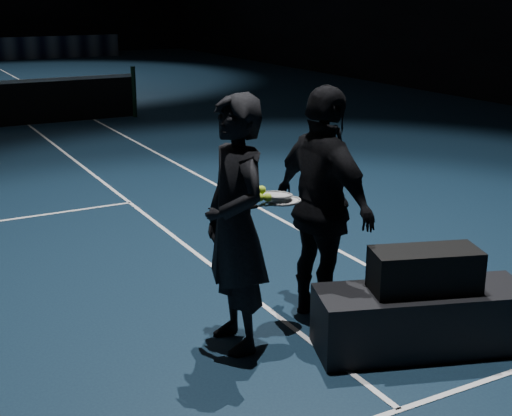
{
  "coord_description": "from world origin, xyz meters",
  "views": [
    {
      "loc": [
        1.32,
        -15.06,
        2.65
      ],
      "look_at": [
        3.78,
        -10.5,
        1.08
      ],
      "focal_mm": 50.0,
      "sensor_mm": 36.0,
      "label": 1
    }
  ],
  "objects": [
    {
      "name": "player_b",
      "position": [
        4.43,
        -10.45,
        0.98
      ],
      "size": [
        0.58,
        1.19,
        1.96
      ],
      "primitive_type": "imported",
      "rotation": [
        0.0,
        0.0,
        1.66
      ],
      "color": "black",
      "rests_on": "floor"
    },
    {
      "name": "net_post_right",
      "position": [
        6.4,
        0.0,
        0.55
      ],
      "size": [
        0.1,
        0.1,
        1.1
      ],
      "primitive_type": "cylinder",
      "color": "black",
      "rests_on": "floor"
    },
    {
      "name": "bag_signature",
      "position": [
        4.8,
        -11.45,
        0.65
      ],
      "size": [
        0.36,
        0.13,
        0.11
      ],
      "primitive_type": "cube",
      "rotation": [
        0.0,
        0.0,
        -0.33
      ],
      "color": "white",
      "rests_on": "racket_bag"
    },
    {
      "name": "tennis_balls",
      "position": [
        3.84,
        -10.51,
        1.17
      ],
      "size": [
        0.12,
        0.1,
        0.12
      ],
      "primitive_type": null,
      "color": "#ADCE2B",
      "rests_on": "racket_upper"
    },
    {
      "name": "racket_lower",
      "position": [
        4.03,
        -10.49,
        1.09
      ],
      "size": [
        0.7,
        0.29,
        0.03
      ],
      "primitive_type": null,
      "rotation": [
        0.0,
        0.0,
        0.1
      ],
      "color": "black",
      "rests_on": "player_a"
    },
    {
      "name": "racket_bag",
      "position": [
        4.8,
        -11.28,
        0.65
      ],
      "size": [
        0.88,
        0.59,
        0.32
      ],
      "primitive_type": "cube",
      "rotation": [
        0.0,
        0.0,
        -0.33
      ],
      "color": "black",
      "rests_on": "player_bench"
    },
    {
      "name": "player_bench",
      "position": [
        4.8,
        -11.28,
        0.24
      ],
      "size": [
        1.71,
        1.04,
        0.49
      ],
      "primitive_type": "cube",
      "rotation": [
        0.0,
        0.0,
        -0.33
      ],
      "color": "black",
      "rests_on": "floor"
    },
    {
      "name": "player_a",
      "position": [
        3.58,
        -10.54,
        0.98
      ],
      "size": [
        0.49,
        0.73,
        1.96
      ],
      "primitive_type": "imported",
      "rotation": [
        0.0,
        0.0,
        -1.6
      ],
      "color": "black",
      "rests_on": "floor"
    },
    {
      "name": "racket_upper",
      "position": [
        3.98,
        -10.46,
        1.14
      ],
      "size": [
        0.71,
        0.33,
        0.1
      ],
      "primitive_type": null,
      "rotation": [
        0.0,
        0.1,
        0.17
      ],
      "color": "black",
      "rests_on": "player_b"
    }
  ]
}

